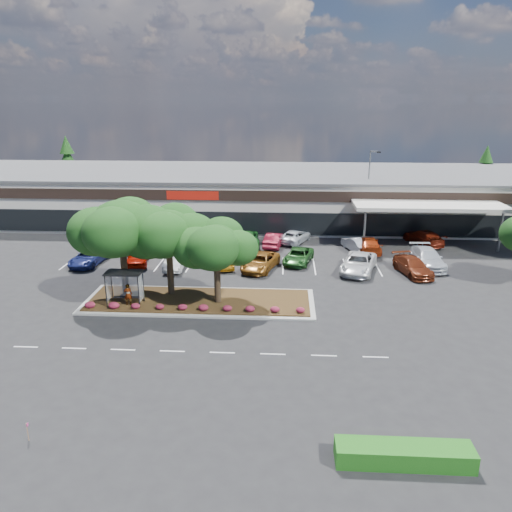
# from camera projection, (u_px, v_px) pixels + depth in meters

# --- Properties ---
(ground) EXTENTS (160.00, 160.00, 0.00)m
(ground) POSITION_uv_depth(u_px,v_px,m) (218.00, 325.00, 35.37)
(ground) COLOR black
(ground) RESTS_ON ground
(retail_store) EXTENTS (80.40, 25.20, 6.25)m
(retail_store) POSITION_uv_depth(u_px,v_px,m) (251.00, 194.00, 66.70)
(retail_store) COLOR beige
(retail_store) RESTS_ON ground
(landscape_island) EXTENTS (18.00, 6.00, 0.26)m
(landscape_island) POSITION_uv_depth(u_px,v_px,m) (200.00, 301.00, 39.25)
(landscape_island) COLOR #9E9E99
(landscape_island) RESTS_ON ground
(lane_markings) EXTENTS (33.12, 20.06, 0.01)m
(lane_markings) POSITION_uv_depth(u_px,v_px,m) (232.00, 275.00, 45.30)
(lane_markings) COLOR silver
(lane_markings) RESTS_ON ground
(shrub_row) EXTENTS (17.00, 0.80, 0.50)m
(shrub_row) POSITION_uv_depth(u_px,v_px,m) (195.00, 307.00, 37.14)
(shrub_row) COLOR maroon
(shrub_row) RESTS_ON landscape_island
(bus_shelter) EXTENTS (2.75, 1.55, 2.59)m
(bus_shelter) POSITION_uv_depth(u_px,v_px,m) (125.00, 278.00, 37.91)
(bus_shelter) COLOR black
(bus_shelter) RESTS_ON landscape_island
(island_tree_west) EXTENTS (7.20, 7.20, 7.89)m
(island_tree_west) POSITION_uv_depth(u_px,v_px,m) (123.00, 248.00, 38.85)
(island_tree_west) COLOR #14330F
(island_tree_west) RESTS_ON landscape_island
(island_tree_mid) EXTENTS (6.60, 6.60, 7.32)m
(island_tree_mid) POSITION_uv_depth(u_px,v_px,m) (169.00, 250.00, 39.40)
(island_tree_mid) COLOR #14330F
(island_tree_mid) RESTS_ON landscape_island
(island_tree_east) EXTENTS (5.80, 5.80, 6.50)m
(island_tree_east) POSITION_uv_depth(u_px,v_px,m) (217.00, 262.00, 37.87)
(island_tree_east) COLOR #14330F
(island_tree_east) RESTS_ON landscape_island
(hedge_south_east) EXTENTS (6.00, 1.30, 0.90)m
(hedge_south_east) POSITION_uv_depth(u_px,v_px,m) (404.00, 455.00, 21.81)
(hedge_south_east) COLOR #115512
(hedge_south_east) RESTS_ON ground
(conifer_north_west) EXTENTS (4.40, 4.40, 10.00)m
(conifer_north_west) POSITION_uv_depth(u_px,v_px,m) (69.00, 167.00, 79.37)
(conifer_north_west) COLOR #14330F
(conifer_north_west) RESTS_ON ground
(conifer_north_east) EXTENTS (3.96, 3.96, 9.00)m
(conifer_north_east) POSITION_uv_depth(u_px,v_px,m) (484.00, 175.00, 73.97)
(conifer_north_east) COLOR #14330F
(conifer_north_east) RESTS_ON ground
(person_waiting) EXTENTS (0.67, 0.48, 1.70)m
(person_waiting) POSITION_uv_depth(u_px,v_px,m) (128.00, 294.00, 37.96)
(person_waiting) COLOR #594C47
(person_waiting) RESTS_ON landscape_island
(light_pole) EXTENTS (1.43, 0.50, 9.61)m
(light_pole) POSITION_uv_depth(u_px,v_px,m) (368.00, 195.00, 59.91)
(light_pole) COLOR #9E9E99
(light_pole) RESTS_ON ground
(survey_stake) EXTENTS (0.07, 0.14, 0.96)m
(survey_stake) POSITION_uv_depth(u_px,v_px,m) (28.00, 429.00, 23.22)
(survey_stake) COLOR tan
(survey_stake) RESTS_ON ground
(car_0) EXTENTS (2.80, 5.36, 1.44)m
(car_0) POSITION_uv_depth(u_px,v_px,m) (89.00, 257.00, 48.14)
(car_0) COLOR navy
(car_0) RESTS_ON ground
(car_1) EXTENTS (2.88, 5.15, 1.65)m
(car_1) POSITION_uv_depth(u_px,v_px,m) (137.00, 256.00, 48.16)
(car_1) COLOR #900E00
(car_1) RESTS_ON ground
(car_2) EXTENTS (1.69, 4.72, 1.55)m
(car_2) POSITION_uv_depth(u_px,v_px,m) (176.00, 260.00, 47.12)
(car_2) COLOR silver
(car_2) RESTS_ON ground
(car_3) EXTENTS (2.48, 4.48, 1.40)m
(car_3) POSITION_uv_depth(u_px,v_px,m) (224.00, 260.00, 47.44)
(car_3) COLOR #6A3F07
(car_3) RESTS_ON ground
(car_4) EXTENTS (3.95, 5.89, 1.50)m
(car_4) POSITION_uv_depth(u_px,v_px,m) (260.00, 262.00, 46.69)
(car_4) COLOR brown
(car_4) RESTS_ON ground
(car_5) EXTENTS (3.44, 5.39, 1.38)m
(car_5) POSITION_uv_depth(u_px,v_px,m) (298.00, 256.00, 48.60)
(car_5) COLOR #20531F
(car_5) RESTS_ON ground
(car_6) EXTENTS (4.37, 6.52, 1.66)m
(car_6) POSITION_uv_depth(u_px,v_px,m) (359.00, 263.00, 46.04)
(car_6) COLOR silver
(car_6) RESTS_ON ground
(car_7) EXTENTS (3.32, 5.59, 1.52)m
(car_7) POSITION_uv_depth(u_px,v_px,m) (413.00, 266.00, 45.43)
(car_7) COLOR maroon
(car_7) RESTS_ON ground
(car_8) EXTENTS (2.60, 5.95, 1.70)m
(car_8) POSITION_uv_depth(u_px,v_px,m) (427.00, 258.00, 47.43)
(car_8) COLOR #B7BCC3
(car_8) RESTS_ON ground
(car_9) EXTENTS (3.41, 5.56, 1.44)m
(car_9) POSITION_uv_depth(u_px,v_px,m) (137.00, 237.00, 55.29)
(car_9) COLOR slate
(car_9) RESTS_ON ground
(car_10) EXTENTS (3.41, 5.17, 1.64)m
(car_10) POSITION_uv_depth(u_px,v_px,m) (193.00, 240.00, 53.71)
(car_10) COLOR #B4B4B4
(car_10) RESTS_ON ground
(car_11) EXTENTS (2.94, 4.61, 1.46)m
(car_11) POSITION_uv_depth(u_px,v_px,m) (208.00, 235.00, 56.15)
(car_11) COLOR white
(car_11) RESTS_ON ground
(car_12) EXTENTS (3.20, 5.99, 1.60)m
(car_12) POSITION_uv_depth(u_px,v_px,m) (247.00, 238.00, 54.70)
(car_12) COLOR #19531E
(car_12) RESTS_ON ground
(car_13) EXTENTS (2.42, 4.89, 1.54)m
(car_13) POSITION_uv_depth(u_px,v_px,m) (274.00, 240.00, 53.97)
(car_13) COLOR maroon
(car_13) RESTS_ON ground
(car_14) EXTENTS (4.19, 5.57, 1.40)m
(car_14) POSITION_uv_depth(u_px,v_px,m) (295.00, 236.00, 55.56)
(car_14) COLOR silver
(car_14) RESTS_ON ground
(car_15) EXTENTS (2.88, 4.70, 1.46)m
(car_15) POSITION_uv_depth(u_px,v_px,m) (356.00, 244.00, 52.48)
(car_15) COLOR #A8AAB4
(car_15) RESTS_ON ground
(car_16) EXTENTS (2.35, 5.54, 1.60)m
(car_16) POSITION_uv_depth(u_px,v_px,m) (368.00, 245.00, 52.06)
(car_16) COLOR #9B300E
(car_16) RESTS_ON ground
(car_17) EXTENTS (3.93, 6.09, 1.64)m
(car_17) POSITION_uv_depth(u_px,v_px,m) (424.00, 237.00, 54.70)
(car_17) COLOR #61180A
(car_17) RESTS_ON ground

